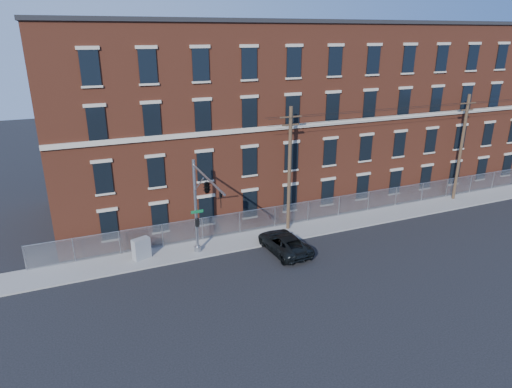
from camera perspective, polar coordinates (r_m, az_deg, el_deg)
The scene contains 10 objects.
ground at distance 31.84m, azimuth 5.44°, elevation -8.95°, with size 140.00×140.00×0.00m, color black.
sidewalk at distance 41.84m, azimuth 16.79°, elevation -2.38°, with size 65.00×3.00×0.12m, color gray.
mill_building at distance 46.63m, azimuth 10.80°, elevation 10.70°, with size 55.30×14.32×16.30m.
chain_link_fence at distance 42.42m, azimuth 15.83°, elevation -0.54°, with size 59.06×0.06×1.85m.
traffic_signal_mast at distance 29.36m, azimuth -6.64°, elevation 0.01°, with size 0.90×6.75×7.00m.
utility_pole_near at distance 35.24m, azimuth 4.30°, elevation 3.39°, with size 1.80×0.28×10.00m.
utility_pole_mid at distance 46.12m, azimuth 24.74°, elevation 5.57°, with size 1.80×0.28×10.00m.
overhead_wires at distance 45.45m, azimuth 25.43°, elevation 10.18°, with size 40.00×0.62×0.62m.
pickup_truck at distance 33.22m, azimuth 3.61°, elevation -6.21°, with size 2.37×5.14×1.43m, color black.
utility_cabinet at distance 32.96m, azimuth -14.43°, elevation -6.75°, with size 1.22×0.61×1.52m, color gray.
Camera 1 is at (-13.58, -24.40, 15.29)m, focal length 31.34 mm.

